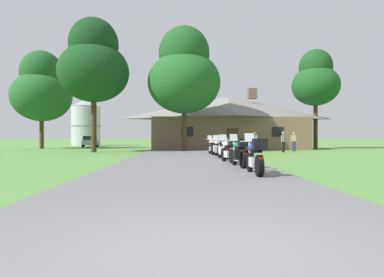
{
  "coord_description": "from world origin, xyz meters",
  "views": [
    {
      "loc": [
        -0.23,
        -3.33,
        1.21
      ],
      "look_at": [
        0.52,
        20.18,
        1.14
      ],
      "focal_mm": 31.36,
      "sensor_mm": 36.0,
      "label": 1
    }
  ],
  "objects_px": {
    "tree_by_lodge_front": "(184,74)",
    "parked_silver_suv_far_left": "(90,141)",
    "motorcycle_orange_farthest_in_row": "(212,146)",
    "tree_left_far": "(42,89)",
    "motorcycle_blue_nearest_to_camera": "(255,157)",
    "tree_left_near": "(94,64)",
    "bystander_gray_shirt_by_tree": "(283,141)",
    "motorcycle_black_fourth_in_row": "(224,149)",
    "bystander_gray_shirt_near_lodge": "(255,140)",
    "tree_right_of_lodge": "(316,80)",
    "motorcycle_white_third_in_row": "(229,150)",
    "motorcycle_green_second_in_row": "(240,153)",
    "bystander_tan_shirt_beside_signpost": "(294,141)",
    "motorcycle_white_fifth_in_row": "(218,147)",
    "metal_silo_distant": "(86,122)"
  },
  "relations": [
    {
      "from": "tree_by_lodge_front",
      "to": "parked_silver_suv_far_left",
      "type": "distance_m",
      "value": 18.83
    },
    {
      "from": "motorcycle_orange_farthest_in_row",
      "to": "tree_left_far",
      "type": "bearing_deg",
      "value": 137.75
    },
    {
      "from": "motorcycle_blue_nearest_to_camera",
      "to": "tree_left_near",
      "type": "xyz_separation_m",
      "value": [
        -9.5,
        17.42,
        6.63
      ]
    },
    {
      "from": "bystander_gray_shirt_by_tree",
      "to": "motorcycle_black_fourth_in_row",
      "type": "bearing_deg",
      "value": 7.65
    },
    {
      "from": "bystander_gray_shirt_near_lodge",
      "to": "tree_left_far",
      "type": "bearing_deg",
      "value": -1.4
    },
    {
      "from": "parked_silver_suv_far_left",
      "to": "tree_right_of_lodge",
      "type": "bearing_deg",
      "value": -27.72
    },
    {
      "from": "tree_left_near",
      "to": "bystander_gray_shirt_by_tree",
      "type": "bearing_deg",
      "value": -2.29
    },
    {
      "from": "motorcycle_white_third_in_row",
      "to": "bystander_gray_shirt_near_lodge",
      "type": "bearing_deg",
      "value": 64.11
    },
    {
      "from": "motorcycle_blue_nearest_to_camera",
      "to": "motorcycle_white_third_in_row",
      "type": "bearing_deg",
      "value": 91.71
    },
    {
      "from": "motorcycle_green_second_in_row",
      "to": "motorcycle_orange_farthest_in_row",
      "type": "distance_m",
      "value": 9.87
    },
    {
      "from": "motorcycle_white_third_in_row",
      "to": "bystander_tan_shirt_beside_signpost",
      "type": "bearing_deg",
      "value": 52.29
    },
    {
      "from": "motorcycle_white_third_in_row",
      "to": "bystander_gray_shirt_by_tree",
      "type": "bearing_deg",
      "value": 53.93
    },
    {
      "from": "motorcycle_green_second_in_row",
      "to": "motorcycle_black_fourth_in_row",
      "type": "distance_m",
      "value": 4.92
    },
    {
      "from": "bystander_tan_shirt_beside_signpost",
      "to": "bystander_gray_shirt_by_tree",
      "type": "distance_m",
      "value": 2.59
    },
    {
      "from": "motorcycle_orange_farthest_in_row",
      "to": "parked_silver_suv_far_left",
      "type": "bearing_deg",
      "value": 121.26
    },
    {
      "from": "motorcycle_white_fifth_in_row",
      "to": "bystander_gray_shirt_by_tree",
      "type": "xyz_separation_m",
      "value": [
        6.11,
        7.05,
        0.34
      ]
    },
    {
      "from": "motorcycle_white_fifth_in_row",
      "to": "tree_by_lodge_front",
      "type": "bearing_deg",
      "value": 98.81
    },
    {
      "from": "tree_left_far",
      "to": "motorcycle_blue_nearest_to_camera",
      "type": "bearing_deg",
      "value": -56.61
    },
    {
      "from": "tree_right_of_lodge",
      "to": "tree_left_far",
      "type": "bearing_deg",
      "value": 178.05
    },
    {
      "from": "motorcycle_white_third_in_row",
      "to": "motorcycle_black_fourth_in_row",
      "type": "relative_size",
      "value": 1.0
    },
    {
      "from": "motorcycle_white_third_in_row",
      "to": "tree_right_of_lodge",
      "type": "bearing_deg",
      "value": 50.36
    },
    {
      "from": "motorcycle_blue_nearest_to_camera",
      "to": "tree_right_of_lodge",
      "type": "distance_m",
      "value": 29.07
    },
    {
      "from": "motorcycle_black_fourth_in_row",
      "to": "motorcycle_orange_farthest_in_row",
      "type": "bearing_deg",
      "value": 84.47
    },
    {
      "from": "bystander_tan_shirt_beside_signpost",
      "to": "bystander_gray_shirt_near_lodge",
      "type": "bearing_deg",
      "value": -166.33
    },
    {
      "from": "motorcycle_white_third_in_row",
      "to": "tree_right_of_lodge",
      "type": "distance_m",
      "value": 24.88
    },
    {
      "from": "tree_left_far",
      "to": "tree_right_of_lodge",
      "type": "bearing_deg",
      "value": -1.95
    },
    {
      "from": "motorcycle_black_fourth_in_row",
      "to": "parked_silver_suv_far_left",
      "type": "distance_m",
      "value": 28.33
    },
    {
      "from": "motorcycle_white_fifth_in_row",
      "to": "bystander_tan_shirt_beside_signpost",
      "type": "distance_m",
      "value": 11.92
    },
    {
      "from": "motorcycle_green_second_in_row",
      "to": "motorcycle_white_fifth_in_row",
      "type": "xyz_separation_m",
      "value": [
        -0.05,
        7.16,
        0.0
      ]
    },
    {
      "from": "tree_by_lodge_front",
      "to": "tree_left_near",
      "type": "distance_m",
      "value": 7.59
    },
    {
      "from": "motorcycle_orange_farthest_in_row",
      "to": "bystander_gray_shirt_near_lodge",
      "type": "bearing_deg",
      "value": 50.85
    },
    {
      "from": "metal_silo_distant",
      "to": "parked_silver_suv_far_left",
      "type": "height_order",
      "value": "metal_silo_distant"
    },
    {
      "from": "tree_right_of_lodge",
      "to": "tree_left_far",
      "type": "xyz_separation_m",
      "value": [
        -29.7,
        1.01,
        -0.96
      ]
    },
    {
      "from": "motorcycle_white_fifth_in_row",
      "to": "bystander_tan_shirt_beside_signpost",
      "type": "height_order",
      "value": "bystander_tan_shirt_beside_signpost"
    },
    {
      "from": "tree_by_lodge_front",
      "to": "motorcycle_green_second_in_row",
      "type": "bearing_deg",
      "value": -82.83
    },
    {
      "from": "metal_silo_distant",
      "to": "motorcycle_green_second_in_row",
      "type": "bearing_deg",
      "value": -66.22
    },
    {
      "from": "parked_silver_suv_far_left",
      "to": "bystander_gray_shirt_by_tree",
      "type": "bearing_deg",
      "value": -51.05
    },
    {
      "from": "tree_left_far",
      "to": "motorcycle_white_fifth_in_row",
      "type": "bearing_deg",
      "value": -43.89
    },
    {
      "from": "motorcycle_white_third_in_row",
      "to": "motorcycle_black_fourth_in_row",
      "type": "bearing_deg",
      "value": 79.24
    },
    {
      "from": "tree_by_lodge_front",
      "to": "motorcycle_white_third_in_row",
      "type": "bearing_deg",
      "value": -82.02
    },
    {
      "from": "motorcycle_white_third_in_row",
      "to": "motorcycle_orange_farthest_in_row",
      "type": "bearing_deg",
      "value": 82.29
    },
    {
      "from": "bystander_gray_shirt_by_tree",
      "to": "tree_left_far",
      "type": "xyz_separation_m",
      "value": [
        -23.5,
        9.68,
        5.49
      ]
    },
    {
      "from": "motorcycle_green_second_in_row",
      "to": "motorcycle_white_fifth_in_row",
      "type": "bearing_deg",
      "value": 85.1
    },
    {
      "from": "bystander_gray_shirt_by_tree",
      "to": "tree_left_near",
      "type": "height_order",
      "value": "tree_left_near"
    },
    {
      "from": "tree_left_far",
      "to": "parked_silver_suv_far_left",
      "type": "bearing_deg",
      "value": 57.58
    },
    {
      "from": "bystander_tan_shirt_beside_signpost",
      "to": "tree_by_lodge_front",
      "type": "distance_m",
      "value": 11.29
    },
    {
      "from": "motorcycle_black_fourth_in_row",
      "to": "motorcycle_white_fifth_in_row",
      "type": "relative_size",
      "value": 1.0
    },
    {
      "from": "motorcycle_white_third_in_row",
      "to": "tree_by_lodge_front",
      "type": "relative_size",
      "value": 0.19
    },
    {
      "from": "bystander_gray_shirt_near_lodge",
      "to": "parked_silver_suv_far_left",
      "type": "height_order",
      "value": "bystander_gray_shirt_near_lodge"
    },
    {
      "from": "motorcycle_orange_farthest_in_row",
      "to": "bystander_tan_shirt_beside_signpost",
      "type": "xyz_separation_m",
      "value": [
        7.86,
        6.4,
        0.31
      ]
    }
  ]
}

